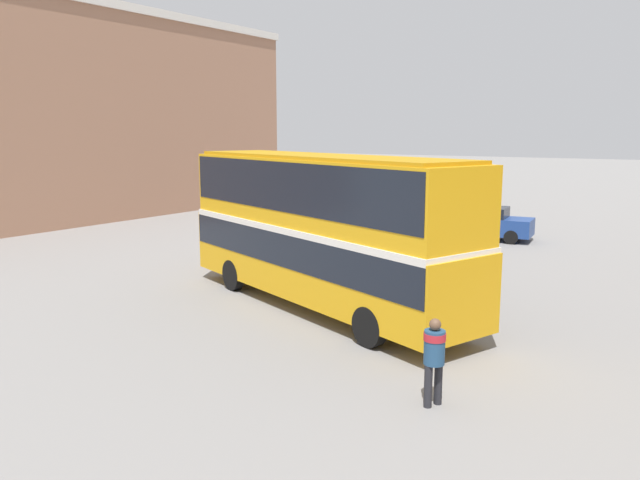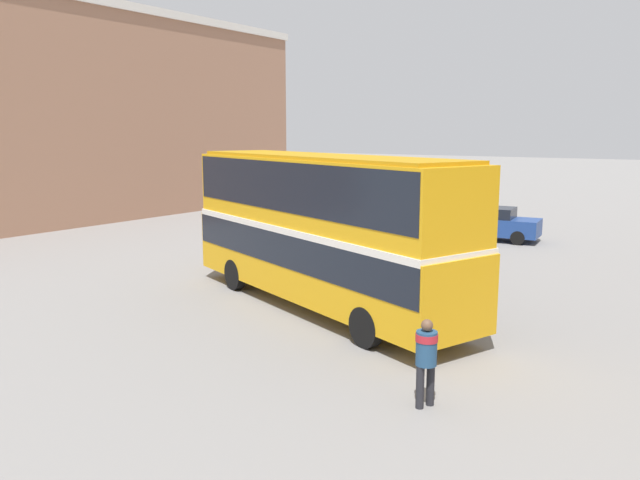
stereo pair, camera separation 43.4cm
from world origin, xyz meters
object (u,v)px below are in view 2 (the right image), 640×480
Objects in this scene: pedestrian_foreground at (426,354)px; parked_car_kerb_near at (493,223)px; parked_car_kerb_far at (297,210)px; double_decker_bus at (320,221)px.

pedestrian_foreground reaches higher than parked_car_kerb_near.
pedestrian_foreground is 25.87m from parked_car_kerb_far.
double_decker_bus reaches higher than parked_car_kerb_far.
double_decker_bus is at bearing -15.95° from pedestrian_foreground.
parked_car_kerb_far is (-17.58, 18.98, -0.38)m from pedestrian_foreground.
parked_car_kerb_near is (0.09, 14.87, -1.83)m from double_decker_bus.
pedestrian_foreground reaches higher than parked_car_kerb_far.
double_decker_bus reaches higher than parked_car_kerb_near.
double_decker_bus is 2.42× the size of parked_car_kerb_far.
pedestrian_foreground is 0.37× the size of parked_car_kerb_far.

